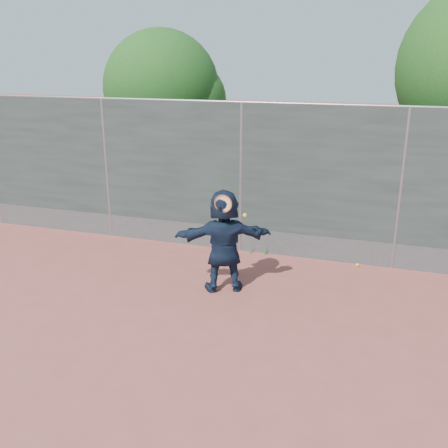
% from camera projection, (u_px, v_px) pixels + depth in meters
% --- Properties ---
extents(ground, '(80.00, 80.00, 0.00)m').
position_uv_depth(ground, '(174.00, 335.00, 7.19)').
color(ground, '#9E4C42').
rests_on(ground, ground).
extents(player, '(1.72, 1.13, 1.77)m').
position_uv_depth(player, '(224.00, 241.00, 8.35)').
color(player, '#142238').
rests_on(player, ground).
extents(ball_ground, '(0.07, 0.07, 0.07)m').
position_uv_depth(ball_ground, '(357.00, 265.00, 9.53)').
color(ball_ground, yellow).
rests_on(ball_ground, ground).
extents(fence, '(20.00, 0.06, 3.03)m').
position_uv_depth(fence, '(241.00, 176.00, 9.85)').
color(fence, '#38423D').
rests_on(fence, ground).
extents(swing_action, '(0.52, 0.16, 0.51)m').
position_uv_depth(swing_action, '(225.00, 206.00, 7.94)').
color(swing_action, '#DF5614').
rests_on(swing_action, ground).
extents(tree_left, '(3.15, 3.00, 4.53)m').
position_uv_depth(tree_left, '(168.00, 92.00, 12.98)').
color(tree_left, '#382314').
rests_on(tree_left, ground).
extents(weed_clump, '(0.68, 0.07, 0.30)m').
position_uv_depth(weed_clump, '(253.00, 248.00, 10.12)').
color(weed_clump, '#387226').
rests_on(weed_clump, ground).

